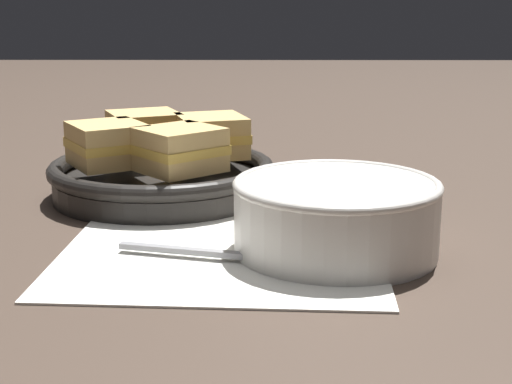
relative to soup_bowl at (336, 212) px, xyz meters
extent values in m
plane|color=#47382D|center=(-0.08, 0.03, -0.04)|extent=(4.00, 4.00, 0.00)
cube|color=white|center=(-0.10, -0.01, -0.04)|extent=(0.29, 0.25, 0.00)
cylinder|color=silver|center=(0.00, 0.00, -0.01)|extent=(0.18, 0.18, 0.06)
cylinder|color=orange|center=(0.00, 0.00, 0.01)|extent=(0.16, 0.16, 0.01)
torus|color=silver|center=(0.00, 0.00, 0.02)|extent=(0.18, 0.18, 0.01)
cube|color=#9E9EA3|center=(-0.13, -0.02, -0.03)|extent=(0.11, 0.04, 0.01)
ellipsoid|color=#9E9EA3|center=(-0.05, -0.04, -0.03)|extent=(0.06, 0.04, 0.01)
cylinder|color=black|center=(-0.18, 0.20, -0.03)|extent=(0.24, 0.24, 0.02)
torus|color=black|center=(-0.18, 0.20, 0.00)|extent=(0.25, 0.25, 0.02)
cube|color=black|center=(-0.19, 0.37, -0.01)|extent=(0.03, 0.11, 0.01)
cube|color=#DBB26B|center=(-0.20, 0.25, 0.01)|extent=(0.10, 0.10, 0.02)
cube|color=gold|center=(-0.20, 0.25, 0.03)|extent=(0.10, 0.10, 0.01)
cube|color=#DBB26B|center=(-0.20, 0.25, 0.04)|extent=(0.10, 0.10, 0.02)
cube|color=#DBB26B|center=(-0.23, 0.17, 0.01)|extent=(0.10, 0.10, 0.02)
cube|color=gold|center=(-0.23, 0.17, 0.03)|extent=(0.10, 0.11, 0.01)
cube|color=#DBB26B|center=(-0.23, 0.17, 0.04)|extent=(0.10, 0.10, 0.02)
cube|color=#DBB26B|center=(-0.15, 0.14, 0.01)|extent=(0.11, 0.11, 0.02)
cube|color=gold|center=(-0.15, 0.14, 0.03)|extent=(0.11, 0.11, 0.01)
cube|color=#DBB26B|center=(-0.15, 0.14, 0.04)|extent=(0.11, 0.11, 0.02)
cube|color=#DBB26B|center=(-0.12, 0.22, 0.01)|extent=(0.09, 0.10, 0.02)
cube|color=gold|center=(-0.12, 0.22, 0.03)|extent=(0.09, 0.10, 0.01)
cube|color=#DBB26B|center=(-0.12, 0.22, 0.04)|extent=(0.09, 0.10, 0.02)
camera|label=1|loc=(-0.07, -0.66, 0.19)|focal=55.00mm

